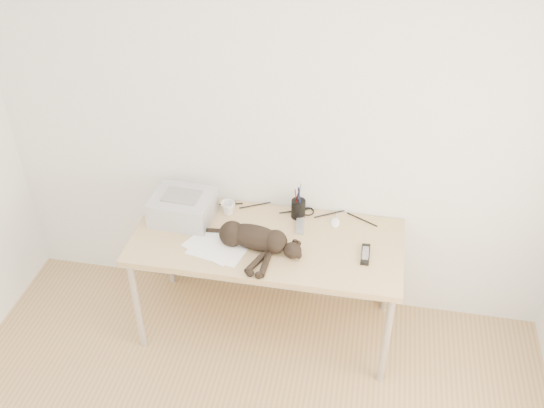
% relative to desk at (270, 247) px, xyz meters
% --- Properties ---
extents(wall_back, '(3.50, 0.00, 3.50)m').
position_rel_desk_xyz_m(wall_back, '(0.00, 0.27, 0.69)').
color(wall_back, white).
rests_on(wall_back, floor).
extents(desk, '(1.60, 0.70, 0.74)m').
position_rel_desk_xyz_m(desk, '(0.00, 0.00, 0.00)').
color(desk, tan).
rests_on(desk, floor).
extents(printer, '(0.38, 0.33, 0.17)m').
position_rel_desk_xyz_m(printer, '(-0.55, 0.02, 0.22)').
color(printer, '#ABABAF').
rests_on(printer, desk).
extents(papers, '(0.40, 0.34, 0.01)m').
position_rel_desk_xyz_m(papers, '(-0.28, -0.21, 0.14)').
color(papers, white).
rests_on(papers, desk).
extents(cat, '(0.67, 0.38, 0.15)m').
position_rel_desk_xyz_m(cat, '(-0.07, -0.17, 0.20)').
color(cat, black).
rests_on(cat, desk).
extents(mug, '(0.13, 0.13, 0.08)m').
position_rel_desk_xyz_m(mug, '(-0.29, 0.12, 0.18)').
color(mug, white).
rests_on(mug, desk).
extents(pen_cup, '(0.09, 0.09, 0.23)m').
position_rel_desk_xyz_m(pen_cup, '(0.15, 0.17, 0.20)').
color(pen_cup, black).
rests_on(pen_cup, desk).
extents(remote_grey, '(0.07, 0.18, 0.02)m').
position_rel_desk_xyz_m(remote_grey, '(0.17, 0.08, 0.14)').
color(remote_grey, gray).
rests_on(remote_grey, desk).
extents(remote_black, '(0.05, 0.17, 0.02)m').
position_rel_desk_xyz_m(remote_black, '(0.58, -0.13, 0.14)').
color(remote_black, black).
rests_on(remote_black, desk).
extents(mouse, '(0.06, 0.10, 0.03)m').
position_rel_desk_xyz_m(mouse, '(0.38, 0.14, 0.15)').
color(mouse, white).
rests_on(mouse, desk).
extents(cable_tangle, '(1.36, 0.09, 0.01)m').
position_rel_desk_xyz_m(cable_tangle, '(0.00, 0.22, 0.14)').
color(cable_tangle, black).
rests_on(cable_tangle, desk).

